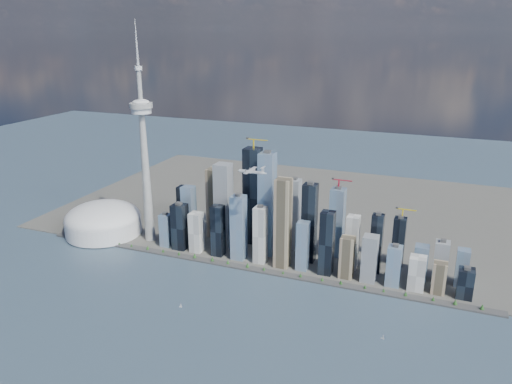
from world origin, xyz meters
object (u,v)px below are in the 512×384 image
at_px(sailboat_east, 383,337).
at_px(airplane, 252,172).
at_px(needle_tower, 144,153).
at_px(sailboat_west, 181,306).
at_px(dome_stadium, 103,221).

bearing_deg(sailboat_east, airplane, 179.82).
bearing_deg(needle_tower, sailboat_east, -19.60).
bearing_deg(sailboat_west, airplane, 63.43).
xyz_separation_m(needle_tower, sailboat_west, (240.47, -263.89, -232.83)).
xyz_separation_m(sailboat_west, sailboat_east, (392.84, 38.37, -0.05)).
bearing_deg(sailboat_east, dome_stadium, -173.03).
height_order(dome_stadium, airplane, airplane).
distance_m(dome_stadium, sailboat_west, 458.85).
bearing_deg(sailboat_west, needle_tower, 133.63).
bearing_deg(airplane, sailboat_east, -22.10).
bearing_deg(sailboat_west, dome_stadium, 147.57).
distance_m(needle_tower, airplane, 342.74).
relative_size(needle_tower, airplane, 8.38).
xyz_separation_m(airplane, sailboat_west, (-87.80, -166.10, -245.17)).
relative_size(needle_tower, sailboat_east, 59.78).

